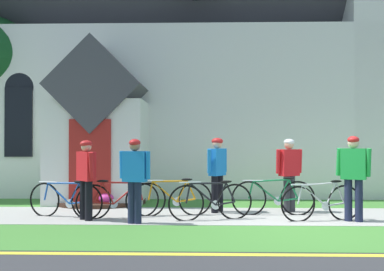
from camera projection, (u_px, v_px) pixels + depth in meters
ground at (278, 201)px, 12.36m from camera, size 140.00×140.00×0.00m
sidewalk_slab at (194, 216)px, 9.93m from camera, size 32.00×2.33×0.01m
grass_verge at (190, 237)px, 7.72m from camera, size 32.00×2.08×0.01m
church_lawn at (195, 203)px, 11.92m from camera, size 24.00×1.65×0.01m
curb_paint_stripe at (188, 254)px, 6.53m from camera, size 28.00×0.16×0.01m
church_building at (207, 61)px, 17.30m from camera, size 14.37×11.39×12.48m
church_sign at (102, 154)px, 12.19m from camera, size 1.74×0.20×1.93m
flower_bed at (101, 200)px, 11.97m from camera, size 2.31×2.31×0.34m
bicycle_blue at (211, 201)px, 9.40m from camera, size 1.69×0.50×0.80m
bicycle_white at (274, 197)px, 10.01m from camera, size 1.79×0.10×0.83m
bicycle_red at (66, 200)px, 9.69m from camera, size 1.67×0.52×0.79m
bicycle_black at (172, 198)px, 9.94m from camera, size 1.69×0.36×0.80m
bicycle_green at (322, 202)px, 9.30m from camera, size 1.67×0.42×0.82m
bicycle_yellow at (118, 200)px, 9.66m from camera, size 1.63×0.66×0.81m
cyclist_in_red_jersey at (217, 169)px, 10.40m from camera, size 0.44×0.59×1.65m
cyclist_in_blue_jersey at (86, 174)px, 9.35m from camera, size 0.45×0.65×1.59m
cyclist_in_green_jersey at (135, 175)px, 8.97m from camera, size 0.62×0.31×1.62m
cyclist_in_white_jersey at (353, 172)px, 9.19m from camera, size 0.57×0.47×1.67m
cyclist_in_orange_jersey at (289, 169)px, 10.44m from camera, size 0.61×0.40×1.63m
distant_hill at (211, 152)px, 70.96m from camera, size 75.27×53.16×27.70m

